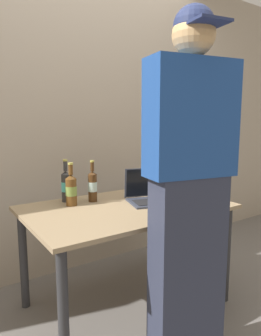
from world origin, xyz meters
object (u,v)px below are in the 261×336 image
beer_bottle_dark (66,185)px  coffee_mug (175,185)px  person_figure (189,191)px  laptop (150,194)px  beer_bottle_amber (71,189)px  beer_bottle_brown (93,186)px

beer_bottle_dark → coffee_mug: 0.87m
beer_bottle_dark → person_figure: (0.28, -0.91, 0.10)m
laptop → beer_bottle_dark: beer_bottle_dark is taller
beer_bottle_amber → person_figure: (0.29, -0.80, 0.11)m
laptop → beer_bottle_dark: (-0.49, 0.31, 0.07)m
laptop → person_figure: (-0.21, -0.60, 0.17)m
beer_bottle_brown → beer_bottle_amber: 0.17m
laptop → coffee_mug: size_ratio=3.07×
beer_bottle_amber → person_figure: bearing=-70.1°
laptop → person_figure: 0.66m
beer_bottle_dark → person_figure: bearing=-73.0°
laptop → coffee_mug: laptop is taller
beer_bottle_amber → coffee_mug: size_ratio=2.37×
laptop → beer_bottle_amber: (-0.50, 0.20, 0.06)m
person_figure → coffee_mug: 0.95m
beer_bottle_brown → coffee_mug: beer_bottle_brown is taller
beer_bottle_amber → coffee_mug: (0.86, -0.06, -0.06)m
beer_bottle_brown → coffee_mug: bearing=-6.5°
person_figure → beer_bottle_brown: bearing=98.6°
beer_bottle_dark → beer_bottle_amber: bearing=-94.9°
laptop → beer_bottle_dark: 0.59m
beer_bottle_brown → beer_bottle_amber: size_ratio=1.01×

